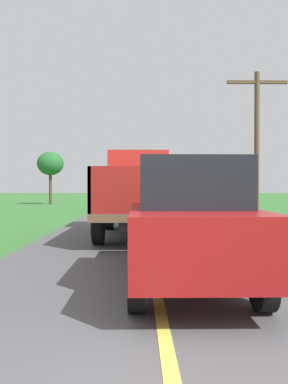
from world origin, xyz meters
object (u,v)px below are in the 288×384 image
(banana_truck_far, at_px, (137,189))
(roadside_tree_near_left, at_px, (50,164))
(utility_pole_roadside, at_px, (257,142))
(banana_truck_near, at_px, (139,191))
(following_car, at_px, (186,221))

(banana_truck_far, xyz_separation_m, roadside_tree_near_left, (-8.21, 8.50, 2.34))
(utility_pole_roadside, bearing_deg, roadside_tree_near_left, 124.32)
(banana_truck_far, height_order, utility_pole_roadside, utility_pole_roadside)
(banana_truck_near, distance_m, banana_truck_far, 12.47)
(utility_pole_roadside, xyz_separation_m, following_car, (-3.91, -8.24, -2.33))
(utility_pole_roadside, relative_size, following_car, 1.50)
(banana_truck_far, distance_m, following_car, 18.82)
(following_car, bearing_deg, utility_pole_roadside, 64.58)
(roadside_tree_near_left, relative_size, following_car, 1.21)
(banana_truck_far, relative_size, roadside_tree_near_left, 1.17)
(banana_truck_near, xyz_separation_m, utility_pole_roadside, (4.67, 1.92, 1.93))
(banana_truck_near, bearing_deg, banana_truck_far, 90.57)
(utility_pole_roadside, height_order, following_car, utility_pole_roadside)
(banana_truck_far, relative_size, following_car, 1.42)
(banana_truck_far, bearing_deg, following_car, -87.31)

